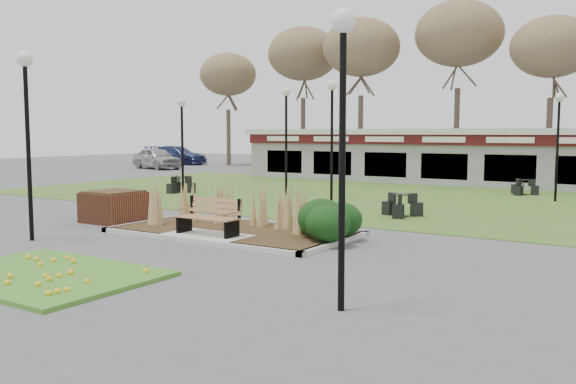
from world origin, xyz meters
The scene contains 20 objects.
ground centered at (0.00, 0.00, 0.00)m, with size 100.00×100.00×0.00m, color #515154.
lawn centered at (0.00, 12.00, 0.01)m, with size 34.00×16.00×0.02m, color #3E6A21.
flower_bed centered at (0.00, -4.60, 0.07)m, with size 4.20×3.00×0.16m.
planting_bed centered at (1.27, 1.35, 0.37)m, with size 6.75×3.40×1.27m.
park_bench centered at (0.00, 0.25, 0.59)m, with size 1.70×0.66×0.93m.
brick_planter centered at (-4.40, 1.00, 0.48)m, with size 1.50×1.50×0.95m.
food_pavilion centered at (0.00, 19.96, 1.48)m, with size 24.60×3.40×2.90m.
tree_backdrop centered at (0.00, 28.00, 8.36)m, with size 47.24×5.24×10.36m.
lamp_post_near_left centered at (-3.64, -2.32, 3.41)m, with size 0.39×0.39×4.68m.
lamp_post_near_right centered at (5.72, -3.50, 3.28)m, with size 0.37×0.37×4.51m.
lamp_post_mid_left centered at (-5.15, 4.90, 2.88)m, with size 0.33×0.33×3.95m.
lamp_post_mid_right centered at (-1.59, 9.60, 3.45)m, with size 0.39×0.39×4.73m.
lamp_post_far_right centered at (5.96, 14.02, 3.08)m, with size 0.35×0.35×4.23m.
lamp_post_far_left centered at (-4.30, 10.49, 3.38)m, with size 0.38×0.38×4.63m.
bistro_set_a centered at (-8.83, 8.72, 0.26)m, with size 1.36×1.19×0.72m.
bistro_set_b centered at (4.35, 16.01, 0.24)m, with size 1.22×1.17×0.66m.
bistro_set_c centered at (2.53, 6.71, 0.26)m, with size 1.32×1.29×0.72m.
car_silver centered at (-22.86, 21.41, 0.80)m, with size 1.89×4.70×1.60m, color #A5A6AA.
car_black centered at (-14.89, 27.00, 0.71)m, with size 1.51×4.33×1.43m, color black.
car_blue centered at (-26.00, 27.00, 0.79)m, with size 2.20×5.42×1.57m, color navy.
Camera 1 is at (9.92, -11.56, 2.70)m, focal length 38.00 mm.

